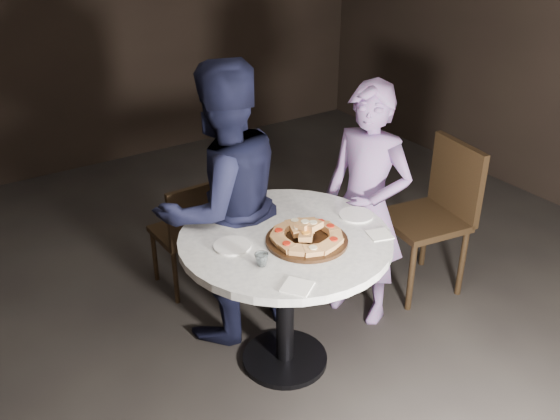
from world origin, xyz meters
name	(u,v)px	position (x,y,z in m)	size (l,w,h in m)	color
floor	(303,365)	(0.00, 0.00, 0.00)	(7.00, 7.00, 0.00)	black
table	(285,261)	(-0.07, 0.09, 0.68)	(1.37, 1.37, 0.84)	black
serving_board	(307,240)	(-0.01, -0.02, 0.85)	(0.42, 0.42, 0.02)	black
focaccia_pile	(307,234)	(-0.01, -0.02, 0.88)	(0.37, 0.38, 0.10)	#BC8149
plate_left	(232,246)	(-0.35, 0.15, 0.84)	(0.19, 0.19, 0.01)	white
plate_right	(356,215)	(0.38, 0.06, 0.84)	(0.19, 0.19, 0.01)	white
water_glass	(262,260)	(-0.32, -0.08, 0.87)	(0.07, 0.07, 0.06)	silver
napkin_near	(297,287)	(-0.28, -0.32, 0.84)	(0.13, 0.13, 0.01)	white
napkin_far	(380,235)	(0.34, -0.17, 0.84)	(0.12, 0.12, 0.01)	white
chair_far	(190,229)	(-0.18, 1.04, 0.47)	(0.38, 0.40, 0.81)	black
chair_right	(437,207)	(1.21, 0.22, 0.58)	(0.56, 0.54, 1.01)	black
diner_navy	(223,206)	(-0.18, 0.56, 0.84)	(0.82, 0.64, 1.68)	black
diner_teal	(366,206)	(0.61, 0.23, 0.75)	(0.55, 0.36, 1.51)	slate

